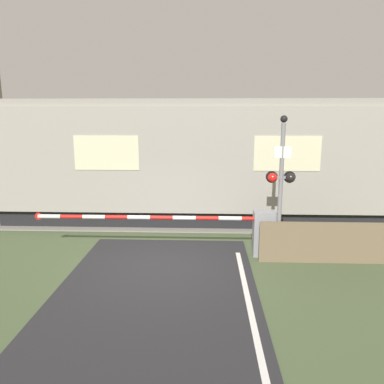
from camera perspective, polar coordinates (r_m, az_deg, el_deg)
ground_plane at (r=9.77m, az=-4.35°, el=-11.24°), size 80.00×80.00×0.00m
track_bed at (r=13.91m, az=-2.26°, el=-4.09°), size 36.00×3.20×0.13m
train at (r=13.67m, az=13.06°, el=4.66°), size 21.07×2.78×4.31m
crossing_barrier at (r=10.38m, az=7.71°, el=-5.79°), size 6.66×0.44×1.24m
signal_post at (r=9.84m, az=13.41°, el=1.67°), size 0.76×0.26×3.79m
roadside_fence at (r=10.35m, az=19.37°, el=-7.30°), size 3.30×0.06×1.10m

